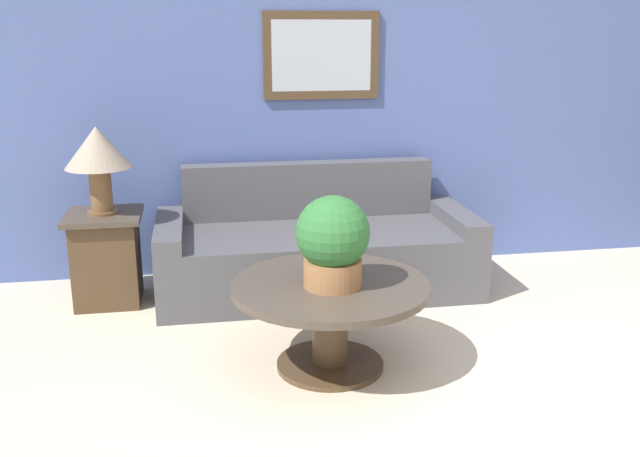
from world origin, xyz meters
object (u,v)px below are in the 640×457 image
coffee_table (330,307)px  table_lamp (98,152)px  potted_plant_on_table (333,240)px  couch_main (316,251)px  side_table (107,257)px

coffee_table → table_lamp: 1.88m
coffee_table → potted_plant_on_table: size_ratio=2.20×
couch_main → table_lamp: (-1.42, -0.01, 0.74)m
side_table → table_lamp: size_ratio=1.08×
table_lamp → potted_plant_on_table: (1.29, -1.25, -0.28)m
table_lamp → potted_plant_on_table: table_lamp is taller
potted_plant_on_table → coffee_table: bearing=93.1°
side_table → table_lamp: (0.00, 0.00, 0.70)m
couch_main → coffee_table: couch_main is taller
side_table → potted_plant_on_table: size_ratio=1.28×
couch_main → coffee_table: (-0.13, -1.22, 0.08)m
couch_main → coffee_table: bearing=-96.0°
coffee_table → table_lamp: bearing=137.0°
coffee_table → side_table: side_table is taller
coffee_table → potted_plant_on_table: 0.39m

